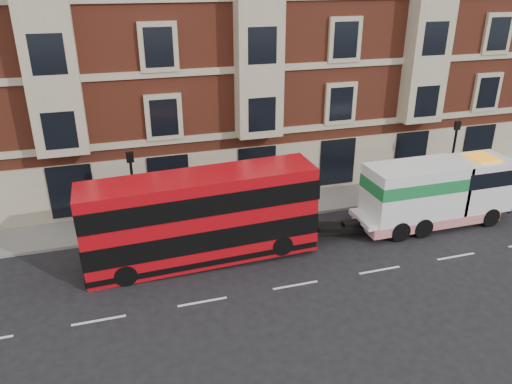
% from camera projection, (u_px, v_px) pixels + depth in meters
% --- Properties ---
extents(ground, '(120.00, 120.00, 0.00)m').
position_uv_depth(ground, '(295.00, 285.00, 21.08)').
color(ground, black).
rests_on(ground, ground).
extents(sidewalk, '(90.00, 3.00, 0.15)m').
position_uv_depth(sidewalk, '(247.00, 210.00, 27.62)').
color(sidewalk, slate).
rests_on(sidewalk, ground).
extents(victorian_terrace, '(45.00, 12.00, 20.40)m').
position_uv_depth(victorian_terrace, '(219.00, 10.00, 30.30)').
color(victorian_terrace, brown).
rests_on(victorian_terrace, ground).
extents(lamp_post_west, '(0.35, 0.15, 4.35)m').
position_uv_depth(lamp_post_west, '(133.00, 188.00, 23.83)').
color(lamp_post_west, black).
rests_on(lamp_post_west, sidewalk).
extents(lamp_post_east, '(0.35, 0.15, 4.35)m').
position_uv_depth(lamp_post_east, '(453.00, 152.00, 28.64)').
color(lamp_post_east, black).
rests_on(lamp_post_east, sidewalk).
extents(double_decker_bus, '(10.32, 2.37, 4.18)m').
position_uv_depth(double_decker_bus, '(201.00, 217.00, 22.08)').
color(double_decker_bus, red).
rests_on(double_decker_bus, ground).
extents(tow_truck, '(8.26, 2.44, 3.44)m').
position_uv_depth(tow_truck, '(434.00, 193.00, 25.46)').
color(tow_truck, white).
rests_on(tow_truck, ground).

